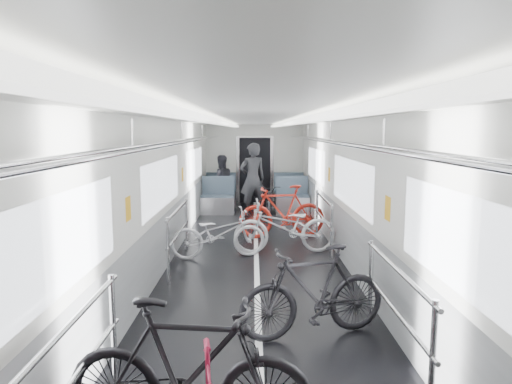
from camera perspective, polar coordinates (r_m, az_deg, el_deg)
car_shell at (r=8.93m, az=-0.01°, el=0.64°), size 3.02×14.01×2.41m
bike_left_mid at (r=3.49m, az=-8.38°, el=-21.35°), size 1.84×0.71×1.08m
bike_left_far at (r=8.04m, az=-4.74°, el=-5.18°), size 1.75×0.93×0.87m
bike_right_near at (r=5.07m, az=7.21°, el=-12.22°), size 1.75×0.92×1.01m
bike_right_mid at (r=8.32m, az=3.65°, el=-4.37°), size 1.90×0.77×0.98m
bike_right_far at (r=9.51m, az=3.30°, el=-2.45°), size 1.90×0.84×1.10m
bike_aisle at (r=12.03m, az=1.81°, el=-0.97°), size 0.65×1.59×0.82m
person_standing at (r=11.95m, az=-0.43°, el=1.60°), size 0.81×0.66×1.90m
person_seated at (r=13.18m, az=-4.40°, el=1.32°), size 0.88×0.77×1.52m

